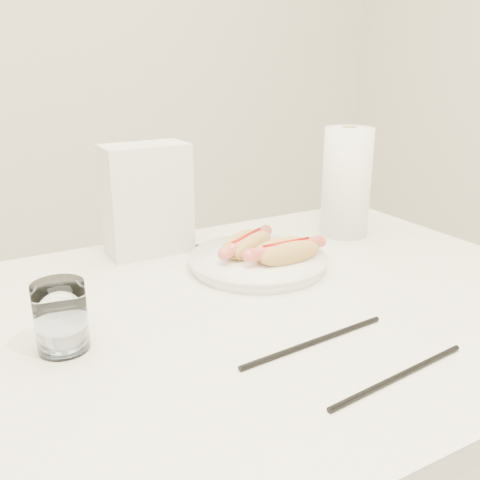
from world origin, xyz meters
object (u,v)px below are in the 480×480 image
plate (258,263)px  hotdog_right (286,252)px  napkin_box (147,200)px  table (231,341)px  paper_towel_roll (346,182)px  hotdog_left (247,245)px  water_glass (61,317)px

plate → hotdog_right: size_ratio=1.58×
hotdog_right → napkin_box: bearing=127.4°
table → paper_towel_roll: size_ratio=5.06×
table → hotdog_left: (0.11, 0.15, 0.10)m
table → hotdog_right: (0.16, 0.08, 0.10)m
napkin_box → paper_towel_roll: paper_towel_roll is taller
table → plate: plate is taller
plate → paper_towel_roll: paper_towel_roll is taller
hotdog_left → table: bearing=-156.9°
plate → paper_towel_roll: (0.28, 0.08, 0.11)m
table → hotdog_right: hotdog_right is taller
paper_towel_roll → hotdog_left: bearing=-168.5°
water_glass → napkin_box: bearing=52.5°
hotdog_right → napkin_box: (-0.18, 0.23, 0.07)m
water_glass → plate: bearing=18.0°
table → plate: 0.19m
table → hotdog_left: size_ratio=8.09×
table → hotdog_right: bearing=27.1°
hotdog_left → napkin_box: (-0.14, 0.16, 0.07)m
plate → paper_towel_roll: bearing=16.6°
table → paper_towel_roll: (0.40, 0.21, 0.18)m
table → plate: size_ratio=4.78×
table → paper_towel_roll: 0.49m
table → water_glass: size_ratio=12.38×
plate → hotdog_right: hotdog_right is taller
table → napkin_box: size_ratio=5.46×
table → hotdog_left: hotdog_left is taller
water_glass → paper_towel_roll: bearing=17.4°
plate → hotdog_left: size_ratio=1.69×
plate → napkin_box: size_ratio=1.14×
plate → hotdog_right: bearing=-54.1°
hotdog_left → plate: bearing=-95.3°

